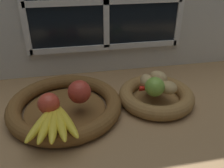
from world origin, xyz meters
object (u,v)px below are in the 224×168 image
apple_red_right (79,92)px  potato_oblong (146,81)px  potato_back (158,78)px  apple_red_front (49,103)px  lime_near (155,87)px  potato_large (157,83)px  fruit_bowl_left (65,106)px  banana_bunch_front (54,121)px  chili_pepper (156,88)px  fruit_bowl_right (156,96)px  potato_small (168,87)px

apple_red_right → potato_oblong: size_ratio=1.19×
potato_back → apple_red_front: bearing=-164.3°
potato_back → lime_near: 8.54cm
lime_near → potato_large: bearing=56.3°
potato_back → potato_oblong: bearing=-164.1°
fruit_bowl_left → lime_near: (30.35, -3.48, 6.11)cm
banana_bunch_front → chili_pepper: bearing=20.2°
apple_red_front → potato_back: 40.37cm
banana_bunch_front → potato_large: (35.60, 13.35, 1.22)cm
potato_back → chili_pepper: potato_back is taller
potato_oblong → lime_near: (0.91, -6.00, 0.96)cm
fruit_bowl_right → potato_small: bearing=-45.0°
potato_back → potato_large: same height
banana_bunch_front → potato_small: (38.48, 10.47, 0.86)cm
lime_near → apple_red_front: bearing=-174.2°
fruit_bowl_right → banana_bunch_front: 38.24cm
banana_bunch_front → chili_pepper: 37.51cm
apple_red_right → apple_red_front: size_ratio=1.14×
potato_small → potato_large: 4.08cm
fruit_bowl_left → potato_back: size_ratio=5.56×
apple_red_front → potato_large: bearing=10.7°
apple_red_front → potato_large: size_ratio=0.85×
chili_pepper → banana_bunch_front: bearing=-157.3°
banana_bunch_front → lime_near: (33.28, 9.86, 2.06)cm
fruit_bowl_left → potato_large: 33.09cm
fruit_bowl_right → chili_pepper: chili_pepper is taller
banana_bunch_front → potato_oblong: bearing=26.1°
apple_red_front → potato_small: apple_red_front is taller
potato_small → potato_large: bearing=135.0°
apple_red_right → potato_oblong: bearing=12.1°
fruit_bowl_right → apple_red_right: 28.42cm
fruit_bowl_left → fruit_bowl_right: (32.67, 0.00, 0.02)cm
fruit_bowl_left → apple_red_right: bearing=-27.6°
apple_red_front → chili_pepper: size_ratio=0.55×
potato_large → banana_bunch_front: bearing=-159.4°
banana_bunch_front → potato_oblong: size_ratio=2.95×
potato_oblong → chili_pepper: potato_oblong is taller
fruit_bowl_left → potato_oblong: size_ratio=6.05×
potato_small → potato_back: potato_back is taller
apple_red_front → fruit_bowl_left: bearing=57.9°
potato_small → lime_near: (-5.20, -0.61, 1.19)cm
banana_bunch_front → potato_oblong: (32.37, 15.86, 1.10)cm
fruit_bowl_left → apple_red_front: apple_red_front is taller
potato_large → apple_red_right: bearing=-174.4°
chili_pepper → apple_red_front: bearing=-167.3°
potato_small → banana_bunch_front: bearing=-164.8°
potato_back → lime_near: bearing=-119.0°
potato_small → apple_red_right: bearing=179.6°
lime_near → apple_red_right: bearing=178.2°
apple_red_right → chili_pepper: size_ratio=0.63×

